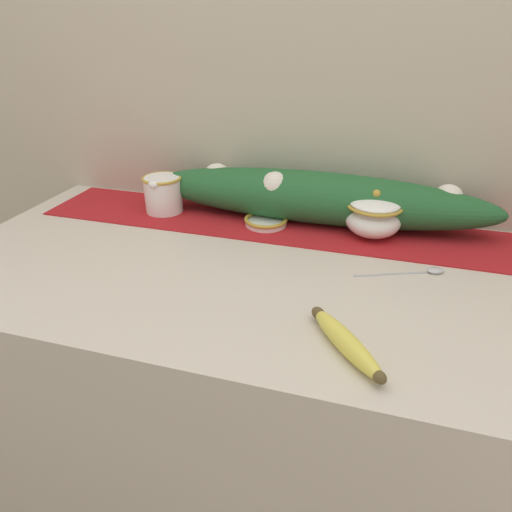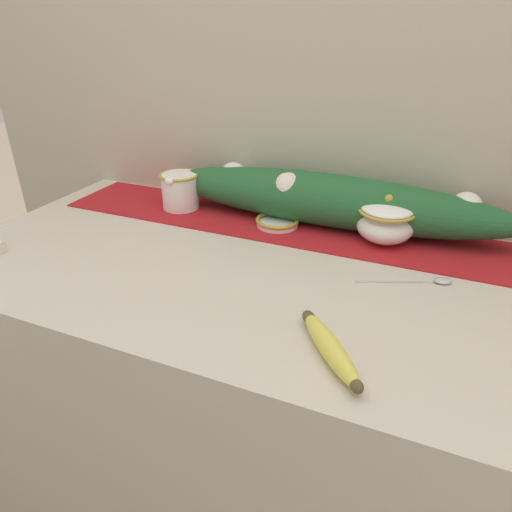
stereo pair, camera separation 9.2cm
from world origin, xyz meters
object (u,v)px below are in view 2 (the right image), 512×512
Objects in this scene: cream_pitcher at (180,189)px; spoon at (434,281)px; sugar_bowl at (386,221)px; small_dish at (277,222)px; banana at (330,348)px.

cream_pitcher is 0.70m from spoon.
sugar_bowl is 0.20m from spoon.
banana is at bearing -60.15° from small_dish.
spoon is at bearing -50.46° from sugar_bowl.
cream_pitcher is 0.56m from sugar_bowl.
banana is (0.55, -0.46, -0.04)m from cream_pitcher.
cream_pitcher is at bearing 145.36° from spoon.
small_dish is at bearing -177.39° from sugar_bowl.
spoon is (0.39, -0.14, -0.01)m from small_dish.
small_dish reaches higher than spoon.
cream_pitcher is 1.11× the size of small_dish.
banana is 0.91× the size of spoon.
cream_pitcher reaches higher than banana.
small_dish is 0.42m from spoon.
spoon is (0.68, -0.15, -0.05)m from cream_pitcher.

